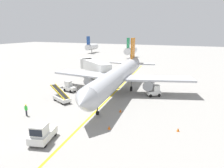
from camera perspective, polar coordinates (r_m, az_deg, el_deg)
name	(u,v)px	position (r m, az deg, el deg)	size (l,w,h in m)	color
ground_plane	(96,114)	(31.43, -4.39, -7.99)	(300.00, 300.00, 0.00)	gray
taxi_line_yellow	(105,102)	(35.99, -1.99, -5.00)	(0.30, 80.00, 0.01)	yellow
airliner	(119,75)	(41.04, 1.87, 2.38)	(28.43, 35.33, 10.10)	#B2B5BA
jet_bridge	(93,66)	(51.32, -5.15, 4.89)	(11.54, 9.93, 4.85)	silver
pushback_tug	(42,133)	(24.85, -18.44, -12.54)	(2.73, 3.96, 2.20)	silver
baggage_tug_near_wing	(69,87)	(42.92, -11.49, -0.79)	(2.62, 1.78, 2.10)	silver
baggage_tug_by_cargo_door	(154,91)	(39.90, 11.41, -1.94)	(2.71, 2.45, 2.10)	silver
belt_loader_forward_hold	(61,97)	(37.17, -13.52, -3.51)	(5.06, 3.27, 2.59)	silver
ground_crew_marshaller	(26,110)	(32.74, -22.19, -6.43)	(0.36, 0.24, 1.70)	#26262D
safety_cone_nose_left	(178,130)	(27.35, 17.42, -11.69)	(0.36, 0.36, 0.44)	orange
safety_cone_nose_right	(98,88)	(44.01, -3.83, -1.11)	(0.36, 0.36, 0.44)	orange
safety_cone_wingtip_left	(109,127)	(26.68, -0.78, -11.67)	(0.36, 0.36, 0.44)	orange
safety_cone_wingtip_right	(120,111)	(31.86, 2.28, -7.22)	(0.36, 0.36, 0.44)	orange
distant_aircraft_far_left	(92,47)	(116.49, -5.54, 10.00)	(3.00, 10.10, 8.80)	silver
distant_aircraft_mid_left	(131,50)	(95.04, 5.03, 9.04)	(3.00, 10.10, 8.80)	silver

